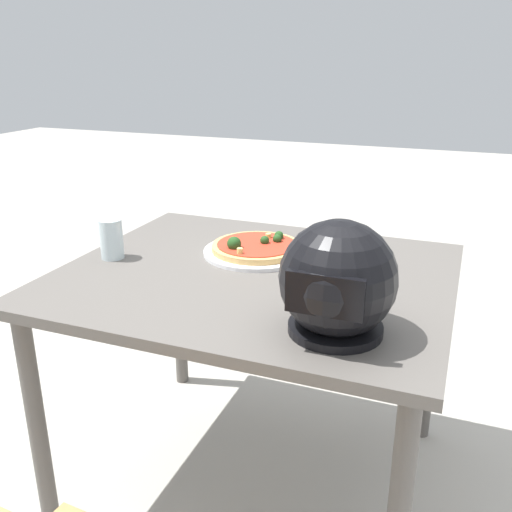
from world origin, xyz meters
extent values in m
plane|color=#B2ADA3|center=(0.00, 0.00, 0.00)|extent=(14.00, 14.00, 0.00)
cube|color=#5B5651|center=(0.00, 0.00, 0.70)|extent=(1.10, 0.94, 0.03)
cylinder|color=#5B5651|center=(-0.49, -0.41, 0.34)|extent=(0.05, 0.05, 0.68)
cylinder|color=#5B5651|center=(0.49, -0.41, 0.34)|extent=(0.05, 0.05, 0.68)
cylinder|color=#5B5651|center=(0.49, 0.41, 0.34)|extent=(0.05, 0.05, 0.68)
cylinder|color=white|center=(0.05, -0.15, 0.72)|extent=(0.33, 0.33, 0.01)
cylinder|color=tan|center=(0.05, -0.15, 0.73)|extent=(0.28, 0.28, 0.02)
cylinder|color=red|center=(0.05, -0.15, 0.74)|extent=(0.25, 0.25, 0.00)
sphere|color=#234C1E|center=(0.01, -0.22, 0.76)|extent=(0.03, 0.03, 0.03)
sphere|color=#234C1E|center=(0.03, -0.16, 0.75)|extent=(0.03, 0.03, 0.03)
sphere|color=#234C1E|center=(0.10, -0.09, 0.76)|extent=(0.04, 0.04, 0.04)
sphere|color=#234C1E|center=(0.00, -0.19, 0.75)|extent=(0.03, 0.03, 0.03)
cylinder|color=#E0D172|center=(0.03, -0.16, 0.75)|extent=(0.03, 0.03, 0.02)
cylinder|color=#E0D172|center=(0.04, -0.22, 0.75)|extent=(0.02, 0.02, 0.01)
cylinder|color=#E0D172|center=(0.07, -0.04, 0.75)|extent=(0.03, 0.03, 0.02)
sphere|color=black|center=(-0.30, 0.28, 0.84)|extent=(0.26, 0.26, 0.26)
cylinder|color=black|center=(-0.30, 0.28, 0.72)|extent=(0.21, 0.21, 0.02)
cube|color=black|center=(-0.30, 0.39, 0.85)|extent=(0.16, 0.02, 0.09)
cylinder|color=silver|center=(0.45, 0.05, 0.77)|extent=(0.07, 0.07, 0.12)
camera|label=1|loc=(-0.55, 1.40, 1.31)|focal=39.54mm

